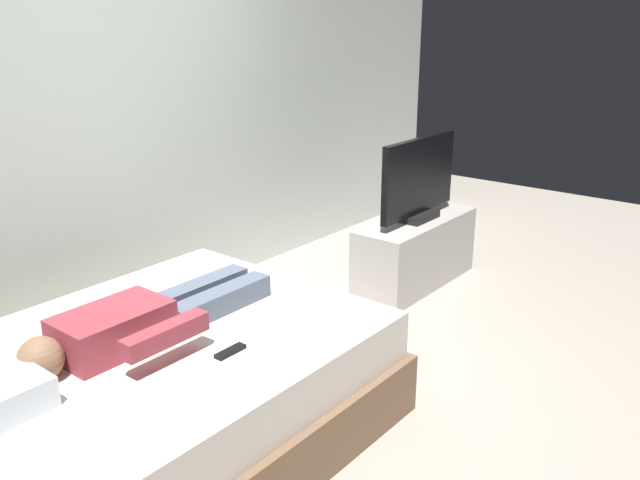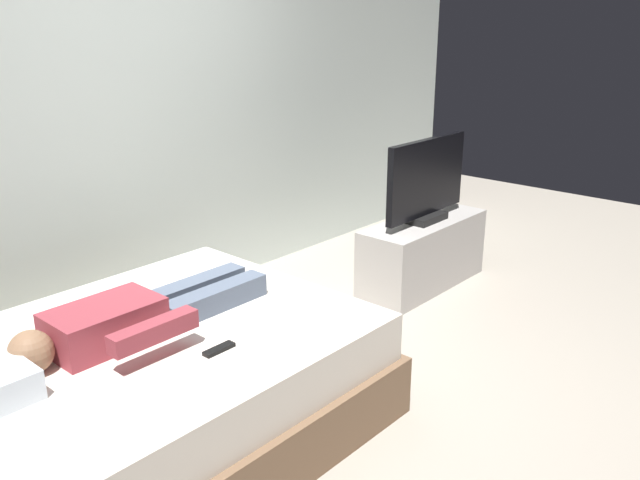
% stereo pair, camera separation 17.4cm
% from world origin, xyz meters
% --- Properties ---
extents(ground_plane, '(10.00, 10.00, 0.00)m').
position_xyz_m(ground_plane, '(0.00, 0.00, 0.00)').
color(ground_plane, '#ADA393').
extents(back_wall, '(6.40, 0.10, 2.80)m').
position_xyz_m(back_wall, '(0.40, 1.63, 1.40)').
color(back_wall, silver).
rests_on(back_wall, ground).
extents(bed, '(2.10, 1.56, 0.54)m').
position_xyz_m(bed, '(-0.85, 0.28, 0.26)').
color(bed, brown).
rests_on(bed, ground).
extents(person, '(1.26, 0.46, 0.18)m').
position_xyz_m(person, '(-0.82, 0.32, 0.62)').
color(person, '#993842').
rests_on(person, bed).
extents(remote, '(0.15, 0.04, 0.02)m').
position_xyz_m(remote, '(-0.67, -0.08, 0.55)').
color(remote, black).
rests_on(remote, bed).
extents(tv_stand, '(1.10, 0.40, 0.50)m').
position_xyz_m(tv_stand, '(1.64, 0.38, 0.25)').
color(tv_stand, '#B7B2AD').
rests_on(tv_stand, ground).
extents(tv, '(0.88, 0.20, 0.59)m').
position_xyz_m(tv, '(1.64, 0.38, 0.78)').
color(tv, black).
rests_on(tv, tv_stand).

